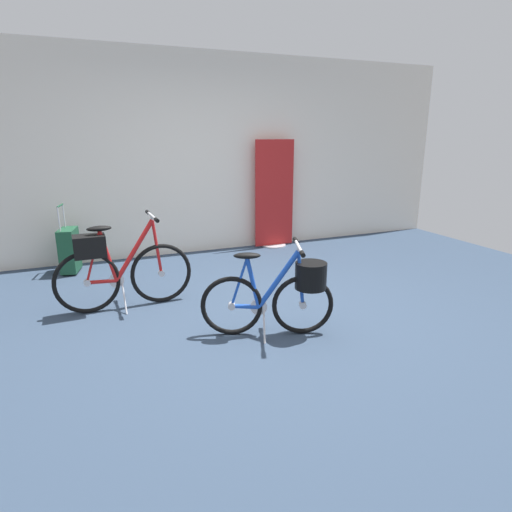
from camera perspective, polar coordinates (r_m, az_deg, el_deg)
The scene contains 6 objects.
ground_plane at distance 3.99m, azimuth 2.13°, elevation -8.35°, with size 8.08×8.08×0.00m, color #2D3D51.
back_wall at distance 6.13m, azimuth -8.35°, elevation 12.98°, with size 8.08×0.10×2.69m, color silver.
floor_banner_stand at distance 6.40m, azimuth 2.43°, elevation 7.36°, with size 0.60×0.36×1.56m.
folding_bike_foreground at distance 3.58m, azimuth 3.55°, elevation -4.69°, with size 1.05×0.56×0.78m.
display_bike_left at distance 4.29m, azimuth -17.91°, elevation -1.41°, with size 1.29×0.53×0.90m.
rolling_suitcase at distance 5.68m, azimuth -23.38°, elevation 0.76°, with size 0.26×0.39×0.83m.
Camera 1 is at (-1.54, -3.30, 1.63)m, focal length 30.35 mm.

